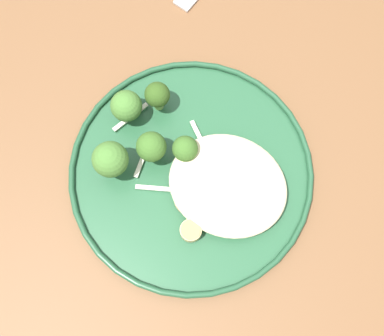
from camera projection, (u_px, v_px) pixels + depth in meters
The scene contains 18 objects.
ground at pixel (189, 245), 1.29m from camera, with size 6.00×6.00×0.00m, color #47423D.
wooden_dining_table at pixel (186, 188), 0.65m from camera, with size 1.40×1.00×0.74m.
dinner_plate at pixel (192, 171), 0.57m from camera, with size 0.29×0.29×0.02m.
noodle_bed at pixel (227, 187), 0.54m from camera, with size 0.14×0.12×0.03m.
seared_scallop_right_edge at pixel (189, 199), 0.54m from camera, with size 0.04×0.04×0.01m.
seared_scallop_left_edge at pixel (256, 210), 0.54m from camera, with size 0.03×0.03×0.02m.
seared_scallop_center_golden at pixel (225, 194), 0.55m from camera, with size 0.03×0.03×0.01m.
seared_scallop_half_hidden at pixel (191, 231), 0.53m from camera, with size 0.02×0.02×0.02m.
seared_scallop_tiny_bay at pixel (235, 156), 0.56m from camera, with size 0.02×0.02×0.01m.
broccoli_floret_rear_charred at pixel (157, 95), 0.56m from camera, with size 0.03×0.03×0.05m.
broccoli_floret_beside_noodles at pixel (110, 160), 0.53m from camera, with size 0.04×0.04×0.06m.
broccoli_floret_small_sprig at pixel (153, 144), 0.54m from camera, with size 0.03×0.03×0.05m.
broccoli_floret_center_pile at pixel (126, 106), 0.56m from camera, with size 0.04×0.04×0.05m.
broccoli_floret_split_head at pixel (185, 150), 0.54m from camera, with size 0.03×0.03×0.05m.
onion_sliver_short_strip at pixel (130, 117), 0.58m from camera, with size 0.05×0.01×0.00m, color silver.
onion_sliver_long_sliver at pixel (158, 189), 0.55m from camera, with size 0.05×0.01×0.00m, color silver.
onion_sliver_pale_crescent at pixel (197, 137), 0.57m from camera, with size 0.05×0.01×0.00m, color silver.
onion_sliver_curled_piece at pixel (142, 161), 0.56m from camera, with size 0.04×0.01×0.00m, color silver.
Camera 1 is at (0.07, -0.14, 1.29)m, focal length 44.48 mm.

